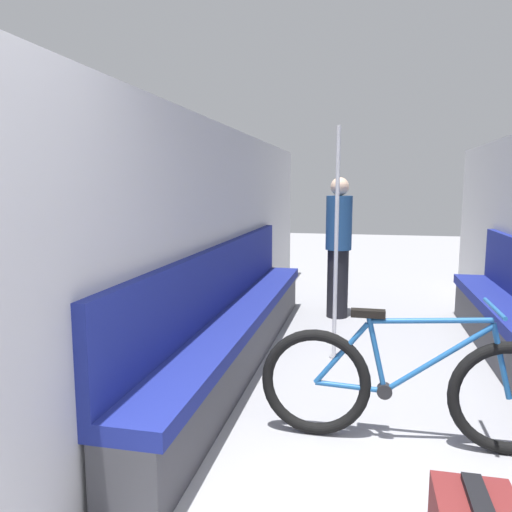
% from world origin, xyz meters
% --- Properties ---
extents(wall_left, '(0.10, 8.82, 2.07)m').
position_xyz_m(wall_left, '(-1.40, 2.81, 1.04)').
color(wall_left, '#B2B2B7').
rests_on(wall_left, ground).
extents(bench_seat_row_left, '(0.41, 4.38, 1.04)m').
position_xyz_m(bench_seat_row_left, '(-1.18, 2.99, 0.34)').
color(bench_seat_row_left, '#3D3D42').
rests_on(bench_seat_row_left, ground).
extents(bicycle, '(1.78, 0.46, 0.87)m').
position_xyz_m(bicycle, '(0.16, 1.87, 0.36)').
color(bicycle, black).
rests_on(bicycle, ground).
extents(grab_pole_near, '(0.08, 0.08, 2.05)m').
position_xyz_m(grab_pole_near, '(-0.36, 3.31, 1.00)').
color(grab_pole_near, gray).
rests_on(grab_pole_near, ground).
extents(passenger_standing, '(0.30, 0.30, 1.64)m').
position_xyz_m(passenger_standing, '(-0.41, 4.75, 0.85)').
color(passenger_standing, black).
rests_on(passenger_standing, ground).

